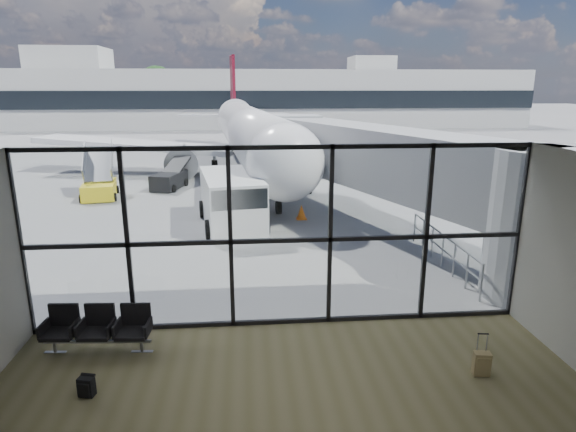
{
  "coord_description": "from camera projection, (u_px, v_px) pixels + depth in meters",
  "views": [
    {
      "loc": [
        -0.79,
        -10.99,
        5.79
      ],
      "look_at": [
        0.44,
        3.0,
        1.99
      ],
      "focal_mm": 30.0,
      "sensor_mm": 36.0,
      "label": 1
    }
  ],
  "objects": [
    {
      "name": "jet_bridge",
      "position": [
        393.0,
        167.0,
        18.64
      ],
      "size": [
        8.0,
        16.5,
        4.33
      ],
      "color": "gray",
      "rests_on": "ground"
    },
    {
      "name": "apron_railing",
      "position": [
        443.0,
        246.0,
        15.8
      ],
      "size": [
        0.06,
        5.46,
        1.11
      ],
      "color": "gray",
      "rests_on": "ground"
    },
    {
      "name": "airliner",
      "position": [
        249.0,
        132.0,
        34.15
      ],
      "size": [
        29.01,
        33.7,
        8.68
      ],
      "rotation": [
        0.0,
        0.0,
        0.09
      ],
      "color": "silver",
      "rests_on": "ground"
    },
    {
      "name": "far_terminal",
      "position": [
        246.0,
        97.0,
        70.58
      ],
      "size": [
        80.0,
        12.2,
        11.0
      ],
      "color": "#A3A39F",
      "rests_on": "ground"
    },
    {
      "name": "tree_1",
      "position": [
        4.0,
        90.0,
        76.69
      ],
      "size": [
        5.61,
        5.61,
        8.07
      ],
      "color": "#382619",
      "rests_on": "ground"
    },
    {
      "name": "lounge_shell",
      "position": [
        305.0,
        314.0,
        6.84
      ],
      "size": [
        12.02,
        8.01,
        4.51
      ],
      "color": "brown",
      "rests_on": "ground"
    },
    {
      "name": "suitcase",
      "position": [
        482.0,
        364.0,
        9.89
      ],
      "size": [
        0.36,
        0.28,
        0.91
      ],
      "rotation": [
        0.0,
        0.0,
        -0.15
      ],
      "color": "olive",
      "rests_on": "ground"
    },
    {
      "name": "ground",
      "position": [
        253.0,
        143.0,
        50.61
      ],
      "size": [
        220.0,
        220.0,
        0.0
      ],
      "primitive_type": "plane",
      "color": "slate",
      "rests_on": "ground"
    },
    {
      "name": "tree_4",
      "position": [
        120.0,
        90.0,
        78.22
      ],
      "size": [
        5.61,
        5.61,
        8.07
      ],
      "color": "#382619",
      "rests_on": "ground"
    },
    {
      "name": "traffic_cone_c",
      "position": [
        292.0,
        189.0,
        26.72
      ],
      "size": [
        0.37,
        0.37,
        0.52
      ],
      "color": "#FF4D0D",
      "rests_on": "ground"
    },
    {
      "name": "tree_5",
      "position": [
        157.0,
        86.0,
        78.57
      ],
      "size": [
        6.27,
        6.27,
        9.03
      ],
      "color": "#382619",
      "rests_on": "ground"
    },
    {
      "name": "tree_3",
      "position": [
        82.0,
        94.0,
        77.87
      ],
      "size": [
        4.95,
        4.95,
        7.12
      ],
      "color": "#382619",
      "rests_on": "ground"
    },
    {
      "name": "glass_curtain_wall",
      "position": [
        281.0,
        239.0,
        11.56
      ],
      "size": [
        12.1,
        0.12,
        4.5
      ],
      "color": "white",
      "rests_on": "ground"
    },
    {
      "name": "mobile_stairs",
      "position": [
        100.0,
        187.0,
        25.7
      ],
      "size": [
        2.2,
        3.54,
        2.33
      ],
      "rotation": [
        0.0,
        0.0,
        0.18
      ],
      "color": "gold",
      "rests_on": "ground"
    },
    {
      "name": "backpack",
      "position": [
        86.0,
        387.0,
        9.23
      ],
      "size": [
        0.33,
        0.32,
        0.44
      ],
      "rotation": [
        0.0,
        0.0,
        -0.23
      ],
      "color": "black",
      "rests_on": "ground"
    },
    {
      "name": "seating_row",
      "position": [
        98.0,
        326.0,
        10.79
      ],
      "size": [
        2.38,
        0.82,
        1.05
      ],
      "rotation": [
        0.0,
        0.0,
        -0.07
      ],
      "color": "gray",
      "rests_on": "ground"
    },
    {
      "name": "tree_2",
      "position": [
        43.0,
        86.0,
        77.04
      ],
      "size": [
        6.27,
        6.27,
        9.03
      ],
      "color": "#382619",
      "rests_on": "ground"
    },
    {
      "name": "service_van",
      "position": [
        232.0,
        200.0,
        20.24
      ],
      "size": [
        3.1,
        5.38,
        2.22
      ],
      "rotation": [
        0.0,
        0.0,
        0.15
      ],
      "color": "silver",
      "rests_on": "ground"
    },
    {
      "name": "traffic_cone_a",
      "position": [
        301.0,
        212.0,
        21.61
      ],
      "size": [
        0.46,
        0.46,
        0.66
      ],
      "color": "orange",
      "rests_on": "ground"
    },
    {
      "name": "traffic_cone_b",
      "position": [
        233.0,
        195.0,
        25.24
      ],
      "size": [
        0.4,
        0.4,
        0.58
      ],
      "color": "orange",
      "rests_on": "ground"
    },
    {
      "name": "belt_loader",
      "position": [
        170.0,
        179.0,
        28.02
      ],
      "size": [
        2.1,
        3.72,
        1.62
      ],
      "rotation": [
        0.0,
        0.0,
        -0.27
      ],
      "color": "black",
      "rests_on": "ground"
    }
  ]
}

